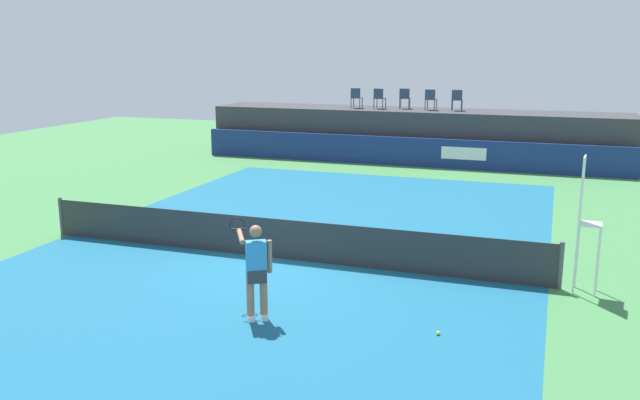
{
  "coord_description": "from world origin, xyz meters",
  "views": [
    {
      "loc": [
        5.9,
        -13.89,
        4.81
      ],
      "look_at": [
        0.31,
        2.0,
        1.0
      ],
      "focal_mm": 37.74,
      "sensor_mm": 36.0,
      "label": 1
    }
  ],
  "objects_px": {
    "spectator_chair_left": "(379,97)",
    "spectator_chair_far_right": "(457,99)",
    "net_post_far": "(561,266)",
    "tennis_ball": "(438,333)",
    "net_post_near": "(61,216)",
    "spectator_chair_right": "(431,99)",
    "spectator_chair_far_left": "(356,97)",
    "tennis_player": "(256,269)",
    "spectator_chair_center": "(405,97)",
    "umpire_chair": "(585,215)"
  },
  "relations": [
    {
      "from": "spectator_chair_left",
      "to": "net_post_far",
      "type": "xyz_separation_m",
      "value": [
        7.73,
        -15.1,
        -2.19
      ]
    },
    {
      "from": "spectator_chair_center",
      "to": "spectator_chair_right",
      "type": "relative_size",
      "value": 1.0
    },
    {
      "from": "spectator_chair_far_right",
      "to": "tennis_player",
      "type": "distance_m",
      "value": 18.85
    },
    {
      "from": "umpire_chair",
      "to": "tennis_ball",
      "type": "distance_m",
      "value": 4.17
    },
    {
      "from": "spectator_chair_center",
      "to": "umpire_chair",
      "type": "height_order",
      "value": "spectator_chair_center"
    },
    {
      "from": "spectator_chair_center",
      "to": "spectator_chair_left",
      "type": "bearing_deg",
      "value": -158.94
    },
    {
      "from": "spectator_chair_left",
      "to": "net_post_near",
      "type": "bearing_deg",
      "value": -107.18
    },
    {
      "from": "spectator_chair_right",
      "to": "net_post_near",
      "type": "bearing_deg",
      "value": -114.51
    },
    {
      "from": "spectator_chair_right",
      "to": "net_post_near",
      "type": "xyz_separation_m",
      "value": [
        -6.92,
        -15.18,
        -2.19
      ]
    },
    {
      "from": "umpire_chair",
      "to": "net_post_near",
      "type": "height_order",
      "value": "umpire_chair"
    },
    {
      "from": "net_post_near",
      "to": "net_post_far",
      "type": "xyz_separation_m",
      "value": [
        12.4,
        0.0,
        0.0
      ]
    },
    {
      "from": "spectator_chair_far_left",
      "to": "spectator_chair_center",
      "type": "distance_m",
      "value": 2.14
    },
    {
      "from": "spectator_chair_center",
      "to": "tennis_player",
      "type": "xyz_separation_m",
      "value": [
        1.5,
        -18.97,
        -1.73
      ]
    },
    {
      "from": "spectator_chair_left",
      "to": "tennis_ball",
      "type": "xyz_separation_m",
      "value": [
        5.78,
        -18.19,
        -2.66
      ]
    },
    {
      "from": "spectator_chair_left",
      "to": "spectator_chair_far_right",
      "type": "xyz_separation_m",
      "value": [
        3.37,
        0.19,
        0.0
      ]
    },
    {
      "from": "spectator_chair_left",
      "to": "spectator_chair_right",
      "type": "bearing_deg",
      "value": 2.08
    },
    {
      "from": "tennis_player",
      "to": "spectator_chair_left",
      "type": "bearing_deg",
      "value": 97.82
    },
    {
      "from": "spectator_chair_center",
      "to": "spectator_chair_far_right",
      "type": "distance_m",
      "value": 2.33
    },
    {
      "from": "spectator_chair_center",
      "to": "net_post_far",
      "type": "xyz_separation_m",
      "value": [
        6.68,
        -15.51,
        -2.19
      ]
    },
    {
      "from": "spectator_chair_far_right",
      "to": "tennis_ball",
      "type": "bearing_deg",
      "value": -82.5
    },
    {
      "from": "spectator_chair_far_right",
      "to": "spectator_chair_center",
      "type": "bearing_deg",
      "value": 174.69
    },
    {
      "from": "net_post_far",
      "to": "spectator_chair_right",
      "type": "bearing_deg",
      "value": 109.83
    },
    {
      "from": "spectator_chair_far_left",
      "to": "spectator_chair_right",
      "type": "xyz_separation_m",
      "value": [
        3.3,
        0.13,
        0.0
      ]
    },
    {
      "from": "spectator_chair_left",
      "to": "umpire_chair",
      "type": "distance_m",
      "value": 17.17
    },
    {
      "from": "umpire_chair",
      "to": "spectator_chair_right",
      "type": "bearing_deg",
      "value": 111.09
    },
    {
      "from": "spectator_chair_far_left",
      "to": "tennis_ball",
      "type": "bearing_deg",
      "value": -69.38
    },
    {
      "from": "spectator_chair_far_left",
      "to": "spectator_chair_left",
      "type": "relative_size",
      "value": 1.0
    },
    {
      "from": "spectator_chair_right",
      "to": "spectator_chair_far_right",
      "type": "height_order",
      "value": "same"
    },
    {
      "from": "spectator_chair_right",
      "to": "spectator_chair_far_right",
      "type": "relative_size",
      "value": 1.0
    },
    {
      "from": "spectator_chair_center",
      "to": "spectator_chair_far_right",
      "type": "bearing_deg",
      "value": -5.31
    },
    {
      "from": "net_post_near",
      "to": "tennis_ball",
      "type": "height_order",
      "value": "net_post_near"
    },
    {
      "from": "spectator_chair_center",
      "to": "spectator_chair_right",
      "type": "height_order",
      "value": "same"
    },
    {
      "from": "net_post_far",
      "to": "tennis_ball",
      "type": "xyz_separation_m",
      "value": [
        -1.95,
        -3.09,
        -0.46
      ]
    },
    {
      "from": "tennis_ball",
      "to": "net_post_near",
      "type": "bearing_deg",
      "value": 163.55
    },
    {
      "from": "spectator_chair_far_left",
      "to": "spectator_chair_far_right",
      "type": "height_order",
      "value": "same"
    },
    {
      "from": "spectator_chair_left",
      "to": "net_post_far",
      "type": "distance_m",
      "value": 17.11
    },
    {
      "from": "spectator_chair_far_left",
      "to": "tennis_player",
      "type": "distance_m",
      "value": 18.94
    },
    {
      "from": "spectator_chair_right",
      "to": "net_post_near",
      "type": "distance_m",
      "value": 16.83
    },
    {
      "from": "spectator_chair_left",
      "to": "spectator_chair_right",
      "type": "distance_m",
      "value": 2.26
    },
    {
      "from": "spectator_chair_far_right",
      "to": "net_post_near",
      "type": "xyz_separation_m",
      "value": [
        -8.03,
        -15.29,
        -2.19
      ]
    },
    {
      "from": "spectator_chair_center",
      "to": "umpire_chair",
      "type": "relative_size",
      "value": 0.32
    },
    {
      "from": "net_post_near",
      "to": "net_post_far",
      "type": "height_order",
      "value": "same"
    },
    {
      "from": "spectator_chair_far_left",
      "to": "net_post_near",
      "type": "xyz_separation_m",
      "value": [
        -3.63,
        -15.05,
        -2.19
      ]
    },
    {
      "from": "spectator_chair_center",
      "to": "tennis_ball",
      "type": "distance_m",
      "value": 19.37
    },
    {
      "from": "umpire_chair",
      "to": "net_post_far",
      "type": "relative_size",
      "value": 2.76
    },
    {
      "from": "tennis_player",
      "to": "tennis_ball",
      "type": "height_order",
      "value": "tennis_player"
    },
    {
      "from": "spectator_chair_far_right",
      "to": "net_post_far",
      "type": "height_order",
      "value": "spectator_chair_far_right"
    },
    {
      "from": "spectator_chair_far_right",
      "to": "net_post_far",
      "type": "distance_m",
      "value": 16.05
    },
    {
      "from": "spectator_chair_center",
      "to": "net_post_far",
      "type": "relative_size",
      "value": 0.89
    },
    {
      "from": "spectator_chair_far_left",
      "to": "net_post_near",
      "type": "distance_m",
      "value": 15.64
    }
  ]
}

